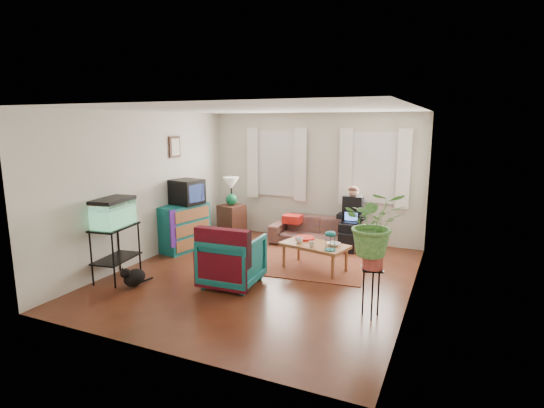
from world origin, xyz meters
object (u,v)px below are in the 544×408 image
at_px(coffee_table, 315,257).
at_px(plant_stand, 371,293).
at_px(dresser, 184,227).
at_px(aquarium_stand, 116,253).
at_px(side_table, 232,220).
at_px(sofa, 318,227).
at_px(armchair, 232,258).

xyz_separation_m(coffee_table, plant_stand, (1.19, -1.37, 0.10)).
bearing_deg(plant_stand, dresser, 159.30).
xyz_separation_m(aquarium_stand, plant_stand, (3.87, 0.29, -0.10)).
bearing_deg(coffee_table, plant_stand, -35.51).
bearing_deg(aquarium_stand, dresser, 81.14).
xyz_separation_m(side_table, aquarium_stand, (-0.35, -3.01, 0.09)).
bearing_deg(aquarium_stand, side_table, 74.84).
height_order(side_table, plant_stand, side_table).
bearing_deg(sofa, dresser, -149.99).
bearing_deg(coffee_table, sofa, 119.52).
relative_size(aquarium_stand, coffee_table, 0.79).
bearing_deg(dresser, plant_stand, -9.73).
bearing_deg(dresser, aquarium_stand, -79.36).
bearing_deg(coffee_table, side_table, 163.21).
height_order(sofa, dresser, dresser).
bearing_deg(plant_stand, coffee_table, 131.04).
relative_size(armchair, coffee_table, 0.78).
bearing_deg(dresser, side_table, 85.97).
xyz_separation_m(sofa, dresser, (-2.25, -1.34, 0.08)).
bearing_deg(sofa, side_table, -178.61).
bearing_deg(aquarium_stand, armchair, 8.83).
bearing_deg(side_table, sofa, 2.14).
relative_size(aquarium_stand, armchair, 1.02).
bearing_deg(aquarium_stand, plant_stand, -4.31).
bearing_deg(coffee_table, dresser, -168.38).
relative_size(sofa, coffee_table, 1.73).
height_order(aquarium_stand, armchair, aquarium_stand).
bearing_deg(sofa, coffee_table, -74.69).
height_order(sofa, armchair, armchair).
relative_size(side_table, aquarium_stand, 0.79).
relative_size(side_table, armchair, 0.80).
height_order(side_table, coffee_table, side_table).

